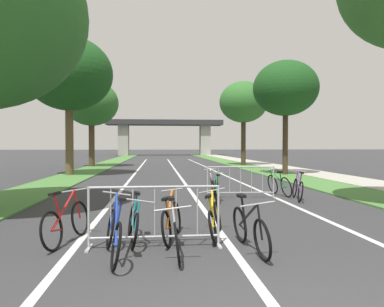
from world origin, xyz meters
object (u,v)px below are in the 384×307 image
(tree_left_maple_mid, at_px, (69,74))
(bicycle_green_10, at_px, (216,189))
(bicycle_green_0, at_px, (279,185))
(tree_right_oak_mid, at_px, (244,102))
(bicycle_orange_1, at_px, (172,220))
(tree_right_oak_near, at_px, (286,89))
(bicycle_blue_4, at_px, (114,234))
(bicycle_black_6, at_px, (250,229))
(tree_left_cypress_far, at_px, (91,103))
(crowd_barrier_second, at_px, (241,182))
(bicycle_red_9, at_px, (67,222))
(crowd_barrier_nearest, at_px, (155,217))
(bicycle_white_2, at_px, (213,186))
(bicycle_purple_3, at_px, (298,188))
(bicycle_yellow_8, at_px, (215,219))
(bicycle_silver_7, at_px, (175,232))
(bicycle_teal_5, at_px, (133,222))

(tree_left_maple_mid, height_order, bicycle_green_10, tree_left_maple_mid)
(bicycle_green_0, bearing_deg, tree_right_oak_mid, 70.85)
(bicycle_orange_1, xyz_separation_m, bicycle_green_10, (1.57, 4.39, 0.00))
(tree_right_oak_near, relative_size, bicycle_blue_4, 3.79)
(bicycle_green_0, distance_m, bicycle_black_6, 6.73)
(tree_left_cypress_far, distance_m, crowd_barrier_second, 20.09)
(bicycle_red_9, bearing_deg, crowd_barrier_second, 62.20)
(tree_right_oak_near, distance_m, crowd_barrier_nearest, 16.56)
(bicycle_white_2, distance_m, bicycle_black_6, 6.27)
(bicycle_white_2, xyz_separation_m, bicycle_purple_3, (2.57, -1.07, 0.01))
(crowd_barrier_nearest, xyz_separation_m, bicycle_black_6, (1.55, -0.37, -0.16))
(tree_left_cypress_far, xyz_separation_m, bicycle_black_6, (6.83, -23.58, -4.78))
(bicycle_red_9, bearing_deg, bicycle_yellow_8, 16.67)
(tree_left_cypress_far, height_order, bicycle_yellow_8, tree_left_cypress_far)
(bicycle_black_6, bearing_deg, bicycle_silver_7, -1.54)
(bicycle_orange_1, bearing_deg, tree_left_cypress_far, 116.56)
(tree_left_cypress_far, height_order, bicycle_black_6, tree_left_cypress_far)
(tree_left_cypress_far, relative_size, crowd_barrier_nearest, 3.11)
(bicycle_purple_3, xyz_separation_m, bicycle_black_6, (-2.94, -5.18, -0.01))
(tree_left_cypress_far, height_order, bicycle_blue_4, tree_left_cypress_far)
(tree_right_oak_near, distance_m, bicycle_yellow_8, 15.62)
(bicycle_orange_1, distance_m, bicycle_silver_7, 0.94)
(tree_left_cypress_far, height_order, crowd_barrier_second, tree_left_cypress_far)
(crowd_barrier_nearest, relative_size, bicycle_white_2, 1.32)
(tree_right_oak_mid, relative_size, bicycle_green_0, 4.37)
(bicycle_red_9, bearing_deg, tree_left_maple_mid, 116.79)
(bicycle_silver_7, bearing_deg, bicycle_yellow_8, -126.41)
(tree_left_maple_mid, xyz_separation_m, bicycle_white_2, (6.94, -9.03, -5.48))
(tree_right_oak_mid, relative_size, bicycle_red_9, 4.28)
(bicycle_orange_1, bearing_deg, bicycle_purple_3, 58.72)
(crowd_barrier_nearest, xyz_separation_m, bicycle_purple_3, (4.49, 4.81, -0.15))
(tree_right_oak_near, xyz_separation_m, bicycle_teal_5, (-7.89, -13.67, -4.71))
(crowd_barrier_second, height_order, bicycle_teal_5, crowd_barrier_second)
(bicycle_orange_1, relative_size, bicycle_teal_5, 1.04)
(crowd_barrier_second, distance_m, bicycle_silver_7, 6.35)
(bicycle_black_6, height_order, bicycle_silver_7, bicycle_black_6)
(crowd_barrier_nearest, distance_m, bicycle_yellow_8, 1.29)
(bicycle_white_2, bearing_deg, bicycle_yellow_8, -92.63)
(tree_right_oak_mid, bearing_deg, bicycle_green_10, -106.31)
(bicycle_purple_3, bearing_deg, bicycle_silver_7, -115.65)
(bicycle_orange_1, xyz_separation_m, bicycle_teal_5, (-0.69, -0.10, -0.00))
(bicycle_green_10, bearing_deg, bicycle_orange_1, -103.60)
(tree_right_oak_mid, xyz_separation_m, bicycle_red_9, (-8.97, -23.33, -5.07))
(bicycle_white_2, bearing_deg, tree_left_cypress_far, 118.44)
(crowd_barrier_nearest, bearing_deg, bicycle_white_2, 71.91)
(bicycle_green_0, relative_size, bicycle_blue_4, 0.94)
(bicycle_white_2, distance_m, bicycle_blue_4, 6.92)
(bicycle_white_2, height_order, bicycle_silver_7, bicycle_white_2)
(bicycle_green_0, bearing_deg, bicycle_blue_4, -136.48)
(bicycle_orange_1, height_order, bicycle_blue_4, bicycle_blue_4)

